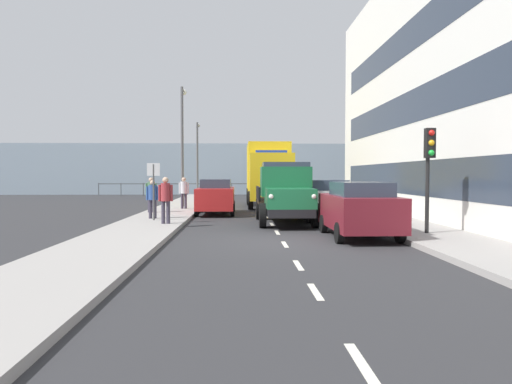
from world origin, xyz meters
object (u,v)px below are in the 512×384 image
pedestrian_couple_a (184,190)px  car_white_kerbside_1 (325,199)px  lamp_post_promenade (182,136)px  traffic_light_near (429,157)px  car_maroon_kerbside_near (359,209)px  lamp_post_far (197,152)px  truck_vintage_green (286,194)px  pedestrian_couple_b (153,196)px  lorry_cargo_yellow (268,173)px  street_sign (154,181)px  pedestrian_in_dark_coat (166,196)px  car_red_oppositeside_0 (216,196)px  pedestrian_near_railing (151,192)px

pedestrian_couple_a → car_white_kerbside_1: bearing=144.5°
lamp_post_promenade → traffic_light_near: bearing=125.8°
car_maroon_kerbside_near → lamp_post_far: (6.96, -21.75, 2.77)m
truck_vintage_green → pedestrian_couple_a: truck_vintage_green is taller
pedestrian_couple_b → traffic_light_near: 10.74m
lorry_cargo_yellow → car_white_kerbside_1: (-1.93, 8.70, -1.18)m
car_white_kerbside_1 → street_sign: bearing=11.6°
truck_vintage_green → lorry_cargo_yellow: (0.05, -10.34, 0.90)m
pedestrian_in_dark_coat → lamp_post_promenade: bearing=-86.7°
lorry_cargo_yellow → traffic_light_near: (-4.01, 14.54, 0.40)m
traffic_light_near → lamp_post_promenade: lamp_post_promenade is taller
lorry_cargo_yellow → truck_vintage_green: bearing=90.3°
traffic_light_near → lamp_post_far: bearing=-67.6°
car_red_oppositeside_0 → pedestrian_in_dark_coat: bearing=74.7°
lorry_cargo_yellow → street_sign: size_ratio=3.65×
pedestrian_near_railing → traffic_light_near: traffic_light_near is taller
lorry_cargo_yellow → pedestrian_near_railing: size_ratio=4.94×
car_maroon_kerbside_near → car_red_oppositeside_0: 9.81m
lamp_post_promenade → street_sign: (0.13, 8.13, -2.47)m
traffic_light_near → lamp_post_far: lamp_post_far is taller
pedestrian_in_dark_coat → street_sign: bearing=-62.5°
car_maroon_kerbside_near → traffic_light_near: 2.62m
pedestrian_couple_a → pedestrian_couple_b: bearing=83.6°
car_white_kerbside_1 → pedestrian_in_dark_coat: size_ratio=2.46×
truck_vintage_green → traffic_light_near: bearing=133.3°
pedestrian_couple_a → street_sign: bearing=86.1°
lamp_post_promenade → car_red_oppositeside_0: bearing=118.9°
car_red_oppositeside_0 → pedestrian_near_railing: 3.11m
truck_vintage_green → traffic_light_near: size_ratio=1.76×
pedestrian_couple_a → lamp_post_far: 11.68m
traffic_light_near → truck_vintage_green: bearing=-46.7°
truck_vintage_green → car_maroon_kerbside_near: 4.42m
pedestrian_near_railing → car_maroon_kerbside_near: bearing=134.7°
car_maroon_kerbside_near → street_sign: street_sign is taller
pedestrian_near_railing → lamp_post_far: 14.03m
pedestrian_in_dark_coat → pedestrian_couple_a: size_ratio=1.03×
truck_vintage_green → car_maroon_kerbside_near: bearing=115.2°
car_red_oppositeside_0 → pedestrian_in_dark_coat: pedestrian_in_dark_coat is taller
car_maroon_kerbside_near → car_red_oppositeside_0: size_ratio=0.95×
pedestrian_near_railing → pedestrian_couple_a: bearing=-117.9°
lorry_cargo_yellow → pedestrian_couple_b: bearing=60.5°
pedestrian_near_railing → lamp_post_far: (-0.94, -13.77, 2.54)m
pedestrian_in_dark_coat → street_sign: 1.56m
pedestrian_couple_b → lamp_post_far: lamp_post_far is taller
car_red_oppositeside_0 → pedestrian_couple_a: pedestrian_couple_a is taller
car_white_kerbside_1 → traffic_light_near: traffic_light_near is taller
lorry_cargo_yellow → street_sign: bearing=63.1°
car_red_oppositeside_0 → car_maroon_kerbside_near: bearing=119.6°
car_maroon_kerbside_near → lamp_post_far: size_ratio=0.67×
lorry_cargo_yellow → car_red_oppositeside_0: 6.60m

